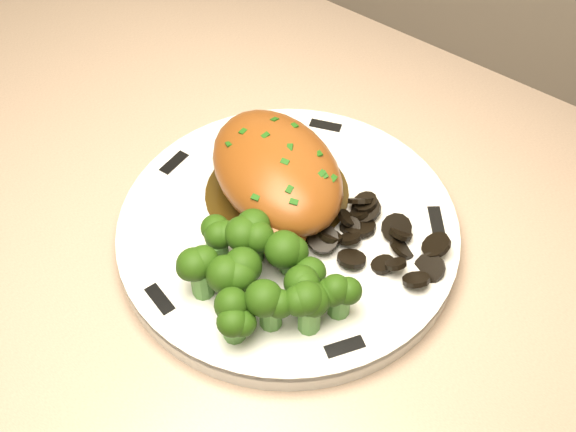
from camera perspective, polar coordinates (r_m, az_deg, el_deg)
The scene contains 10 objects.
plate at distance 0.59m, azimuth 0.00°, elevation -1.20°, with size 0.27×0.27×0.02m, color silver.
rim_accent_0 at distance 0.59m, azimuth 11.62°, elevation -0.34°, with size 0.03×0.01×0.00m, color black.
rim_accent_1 at distance 0.66m, azimuth 2.98°, elevation 7.13°, with size 0.03×0.01×0.00m, color black.
rim_accent_2 at distance 0.63m, azimuth -8.99°, elevation 4.16°, with size 0.03×0.01×0.00m, color black.
rim_accent_3 at distance 0.54m, azimuth -10.10°, elevation -6.50°, with size 0.03×0.01×0.00m, color black.
rim_accent_4 at distance 0.52m, azimuth 4.50°, elevation -10.28°, with size 0.03×0.01×0.00m, color black.
gravy_pool at distance 0.60m, azimuth -0.88°, elevation 1.85°, with size 0.12×0.12×0.00m, color #312209.
chicken_breast at distance 0.58m, azimuth -0.94°, elevation 3.16°, with size 0.17×0.15×0.05m.
mushroom_pile at distance 0.56m, azimuth 6.61°, elevation -2.35°, with size 0.10×0.07×0.03m.
broccoli_florets at distance 0.52m, azimuth -1.77°, elevation -5.07°, with size 0.12×0.10×0.04m.
Camera 1 is at (0.20, 1.39, 1.43)m, focal length 45.00 mm.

